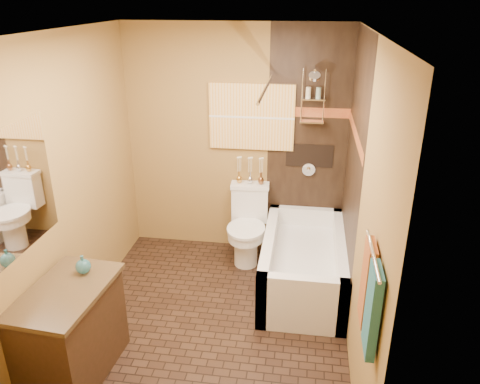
% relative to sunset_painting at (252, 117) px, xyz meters
% --- Properties ---
extents(floor, '(3.00, 3.00, 0.00)m').
position_rel_sunset_painting_xyz_m(floor, '(-0.17, -1.48, -1.55)').
color(floor, black).
rests_on(floor, ground).
extents(wall_left, '(0.02, 3.00, 2.50)m').
position_rel_sunset_painting_xyz_m(wall_left, '(-1.37, -1.48, -0.30)').
color(wall_left, olive).
rests_on(wall_left, floor).
extents(wall_right, '(0.02, 3.00, 2.50)m').
position_rel_sunset_painting_xyz_m(wall_right, '(1.03, -1.48, -0.30)').
color(wall_right, olive).
rests_on(wall_right, floor).
extents(wall_back, '(2.40, 0.02, 2.50)m').
position_rel_sunset_painting_xyz_m(wall_back, '(-0.17, 0.02, -0.30)').
color(wall_back, olive).
rests_on(wall_back, floor).
extents(wall_front, '(2.40, 0.02, 2.50)m').
position_rel_sunset_painting_xyz_m(wall_front, '(-0.17, -2.98, -0.30)').
color(wall_front, olive).
rests_on(wall_front, floor).
extents(ceiling, '(3.00, 3.00, 0.00)m').
position_rel_sunset_painting_xyz_m(ceiling, '(-0.17, -1.48, 0.95)').
color(ceiling, silver).
rests_on(ceiling, wall_back).
extents(alcove_tile_back, '(0.85, 0.01, 2.50)m').
position_rel_sunset_painting_xyz_m(alcove_tile_back, '(0.60, 0.01, -0.30)').
color(alcove_tile_back, black).
rests_on(alcove_tile_back, wall_back).
extents(alcove_tile_right, '(0.01, 1.50, 2.50)m').
position_rel_sunset_painting_xyz_m(alcove_tile_right, '(1.01, -0.73, -0.30)').
color(alcove_tile_right, black).
rests_on(alcove_tile_right, wall_right).
extents(mosaic_band_back, '(0.85, 0.01, 0.10)m').
position_rel_sunset_painting_xyz_m(mosaic_band_back, '(0.60, 0.00, 0.07)').
color(mosaic_band_back, maroon).
rests_on(mosaic_band_back, alcove_tile_back).
extents(mosaic_band_right, '(0.01, 1.50, 0.10)m').
position_rel_sunset_painting_xyz_m(mosaic_band_right, '(1.00, -0.73, 0.07)').
color(mosaic_band_right, maroon).
rests_on(mosaic_band_right, alcove_tile_right).
extents(alcove_niche, '(0.50, 0.01, 0.25)m').
position_rel_sunset_painting_xyz_m(alcove_niche, '(0.63, 0.01, -0.40)').
color(alcove_niche, black).
rests_on(alcove_niche, alcove_tile_back).
extents(shower_fixtures, '(0.24, 0.33, 1.16)m').
position_rel_sunset_painting_xyz_m(shower_fixtures, '(0.63, -0.10, 0.12)').
color(shower_fixtures, silver).
rests_on(shower_fixtures, floor).
extents(curtain_rod, '(0.03, 1.55, 0.03)m').
position_rel_sunset_painting_xyz_m(curtain_rod, '(0.23, -0.73, 0.47)').
color(curtain_rod, silver).
rests_on(curtain_rod, wall_back).
extents(towel_bar, '(0.02, 0.55, 0.02)m').
position_rel_sunset_painting_xyz_m(towel_bar, '(0.98, -2.53, -0.10)').
color(towel_bar, silver).
rests_on(towel_bar, wall_right).
extents(towel_teal, '(0.05, 0.22, 0.52)m').
position_rel_sunset_painting_xyz_m(towel_teal, '(0.99, -2.66, -0.37)').
color(towel_teal, '#21586F').
rests_on(towel_teal, towel_bar).
extents(towel_rust, '(0.05, 0.22, 0.52)m').
position_rel_sunset_painting_xyz_m(towel_rust, '(0.99, -2.40, -0.37)').
color(towel_rust, '#994B1B').
rests_on(towel_rust, towel_bar).
extents(sunset_painting, '(0.90, 0.04, 0.70)m').
position_rel_sunset_painting_xyz_m(sunset_painting, '(0.00, 0.00, 0.00)').
color(sunset_painting, gold).
rests_on(sunset_painting, wall_back).
extents(vanity_mirror, '(0.01, 1.00, 0.90)m').
position_rel_sunset_painting_xyz_m(vanity_mirror, '(-1.36, -2.17, -0.05)').
color(vanity_mirror, white).
rests_on(vanity_mirror, wall_left).
extents(bathtub, '(0.80, 1.50, 0.55)m').
position_rel_sunset_painting_xyz_m(bathtub, '(0.63, -0.73, -1.33)').
color(bathtub, white).
rests_on(bathtub, floor).
extents(toilet, '(0.43, 0.63, 0.83)m').
position_rel_sunset_painting_xyz_m(toilet, '(-0.00, -0.27, -1.13)').
color(toilet, white).
rests_on(toilet, floor).
extents(vanity, '(0.59, 0.91, 0.77)m').
position_rel_sunset_painting_xyz_m(vanity, '(-1.10, -2.17, -1.16)').
color(vanity, black).
rests_on(vanity, floor).
extents(teal_bottle, '(0.15, 0.15, 0.18)m').
position_rel_sunset_painting_xyz_m(teal_bottle, '(-1.05, -1.94, -0.71)').
color(teal_bottle, '#286D7A').
rests_on(teal_bottle, vanity).
extents(bud_vases, '(0.30, 0.06, 0.30)m').
position_rel_sunset_painting_xyz_m(bud_vases, '(-0.00, -0.08, -0.56)').
color(bud_vases, gold).
rests_on(bud_vases, toilet).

